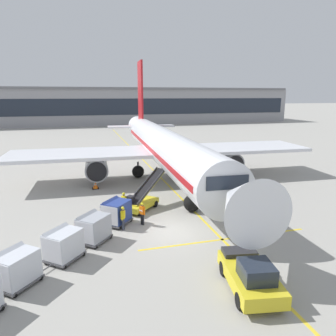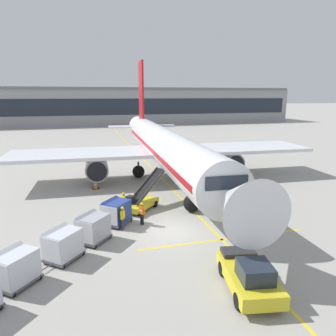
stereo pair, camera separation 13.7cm
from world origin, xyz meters
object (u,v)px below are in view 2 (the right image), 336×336
Objects in this scene: ground_crew_by_carts at (123,216)px; safety_cone_engine_keepout at (96,185)px; ground_crew_by_loader at (142,212)px; ground_crew_marshaller at (124,201)px; baggage_cart_lead at (116,211)px; baggage_cart_third at (62,244)px; parked_airplane at (164,147)px; pushback_tug at (249,275)px; baggage_cart_second at (93,227)px; baggage_cart_fourth at (15,267)px; belt_loader at (142,199)px.

safety_cone_engine_keepout is (-1.41, 10.88, -0.63)m from ground_crew_by_carts.
ground_crew_by_loader is 2.97m from ground_crew_marshaller.
ground_crew_by_carts is at bearing -72.29° from baggage_cart_lead.
baggage_cart_third is at bearing -129.08° from baggage_cart_lead.
parked_airplane reaches higher than baggage_cart_lead.
parked_airplane reaches higher than safety_cone_engine_keepout.
baggage_cart_lead is at bearing 160.80° from ground_crew_by_loader.
pushback_tug reaches higher than ground_crew_by_carts.
ground_crew_marshaller is (-5.97, -9.84, -2.71)m from parked_airplane.
baggage_cart_second is 5.60m from baggage_cart_fourth.
baggage_cart_fourth is at bearing 162.45° from pushback_tug.
belt_loader is 6.12× the size of safety_cone_engine_keepout.
ground_crew_by_loader reaches higher than safety_cone_engine_keepout.
baggage_cart_lead is at bearing -119.70° from parked_airplane.
parked_airplane is at bearing 15.82° from safety_cone_engine_keepout.
baggage_cart_second reaches higher than ground_crew_by_carts.
pushback_tug is 12.95m from ground_crew_marshaller.
baggage_cart_second and baggage_cart_third have the same top height.
parked_airplane is at bearing 58.76° from ground_crew_marshaller.
belt_loader reaches higher than ground_crew_by_loader.
baggage_cart_fourth is at bearing -131.81° from baggage_cart_lead.
belt_loader reaches higher than baggage_cart_third.
baggage_cart_lead is 1.49× the size of ground_crew_by_loader.
ground_crew_marshaller is (4.45, 6.56, -0.00)m from baggage_cart_third.
baggage_cart_third is 6.60m from ground_crew_by_loader.
ground_crew_by_loader is (1.85, -0.64, -0.00)m from baggage_cart_lead.
baggage_cart_second is at bearing 133.91° from pushback_tug.
parked_airplane reaches higher than baggage_cart_second.
ground_crew_by_carts is (-2.11, -3.80, 0.13)m from belt_loader.
belt_loader is at bearing 47.92° from baggage_cart_fourth.
belt_loader is 7.92m from safety_cone_engine_keepout.
belt_loader reaches higher than baggage_cart_lead.
pushback_tug is (9.01, -5.56, -0.17)m from baggage_cart_third.
ground_crew_by_loader is 1.00× the size of ground_crew_by_carts.
ground_crew_marshaller is (0.87, 2.16, -0.00)m from baggage_cart_lead.
belt_loader reaches higher than baggage_cart_second.
baggage_cart_third is 1.49× the size of ground_crew_by_carts.
pushback_tug is at bearing -46.09° from baggage_cart_second.
ground_crew_marshaller is (6.62, 8.58, -0.00)m from baggage_cart_fourth.
baggage_cart_lead and baggage_cart_second have the same top height.
baggage_cart_second is 1.49× the size of ground_crew_by_carts.
parked_airplane is 57.77× the size of safety_cone_engine_keepout.
baggage_cart_lead is 11.35m from pushback_tug.
ground_crew_by_carts is at bearing -98.86° from ground_crew_marshaller.
baggage_cart_third reaches higher than ground_crew_by_loader.
ground_crew_by_carts is 3.32m from ground_crew_marshaller.
parked_airplane is at bearing 64.88° from belt_loader.
baggage_cart_fourth is 1.49× the size of ground_crew_by_loader.
baggage_cart_second is at bearing -93.40° from safety_cone_engine_keepout.
baggage_cart_lead is at bearing 50.92° from baggage_cart_third.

